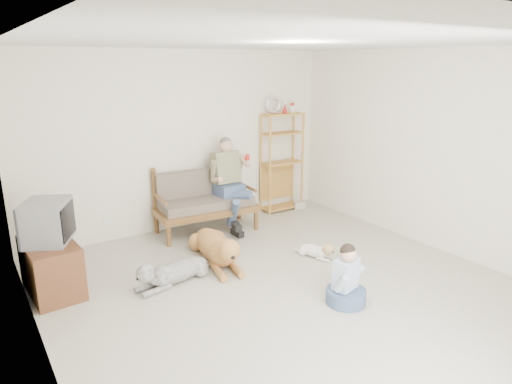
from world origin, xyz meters
TOP-DOWN VIEW (x-y plane):
  - floor at (0.00, 0.00)m, footprint 5.50×5.50m
  - ceiling at (0.00, 0.00)m, footprint 5.50×5.50m
  - wall_back at (0.00, 2.75)m, footprint 5.00×0.00m
  - wall_left at (-2.50, 0.00)m, footprint 0.00×5.50m
  - wall_right at (2.50, 0.00)m, footprint 0.00×5.50m
  - loveseat at (0.12, 2.37)m, footprint 1.56×0.83m
  - man at (0.48, 2.15)m, footprint 0.54×0.77m
  - etagere at (1.73, 2.55)m, footprint 0.75×0.33m
  - book_stack at (2.04, 2.43)m, footprint 0.23×0.20m
  - tv_stand at (-2.23, 1.55)m, footprint 0.56×0.93m
  - crt_tv at (-2.19, 1.57)m, footprint 0.65×0.69m
  - wall_outlet at (-1.25, 2.73)m, footprint 0.12×0.02m
  - golden_retriever at (-0.28, 1.24)m, footprint 0.58×1.56m
  - shaggy_dog at (-1.02, 1.00)m, footprint 1.17×0.44m
  - terrier at (0.89, 0.61)m, footprint 0.31×0.60m
  - child at (0.36, -0.46)m, footprint 0.43×0.43m

SIDE VIEW (x-z plane):
  - floor at x=0.00m, z-range 0.00..0.00m
  - book_stack at x=2.04m, z-range 0.00..0.12m
  - terrier at x=0.89m, z-range -0.02..0.22m
  - shaggy_dog at x=-1.02m, z-range -0.03..0.32m
  - golden_retriever at x=-0.28m, z-range -0.04..0.43m
  - child at x=0.36m, z-range -0.10..0.59m
  - wall_outlet at x=-1.25m, z-range 0.26..0.34m
  - tv_stand at x=-2.23m, z-range 0.00..0.60m
  - loveseat at x=0.12m, z-range 0.01..0.96m
  - man at x=0.48m, z-range 0.03..1.27m
  - crt_tv at x=-2.19m, z-range 0.60..1.06m
  - etagere at x=1.73m, z-range -0.12..1.86m
  - wall_left at x=-2.50m, z-range -1.40..4.10m
  - wall_right at x=2.50m, z-range -1.40..4.10m
  - wall_back at x=0.00m, z-range -1.15..3.85m
  - ceiling at x=0.00m, z-range 2.70..2.70m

